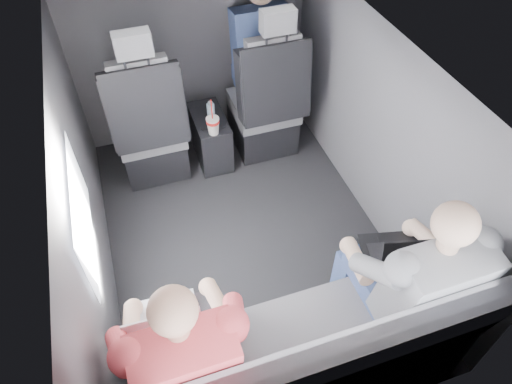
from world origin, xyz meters
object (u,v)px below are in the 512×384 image
object	(u,v)px
front_seat_right	(266,108)
laptop_black	(402,254)
passenger_rear_right	(408,277)
water_bottle	(211,112)
soda_cup	(213,125)
center_console	(211,137)
front_seat_left	(150,132)
rear_bench	(309,359)
laptop_white	(164,325)
passenger_rear_left	(184,349)
passenger_front_right	(260,49)

from	to	relation	value
front_seat_right	laptop_black	xyz separation A→B (m)	(0.13, -1.67, 0.23)
front_seat_right	passenger_rear_right	size ratio (longest dim) A/B	1.01
water_bottle	passenger_rear_right	distance (m)	1.88
soda_cup	front_seat_right	bearing A→B (deg)	18.79
center_console	passenger_rear_right	distance (m)	1.97
front_seat_left	water_bottle	xyz separation A→B (m)	(0.46, -0.01, 0.08)
laptop_black	passenger_rear_right	bearing A→B (deg)	-109.46
rear_bench	laptop_white	distance (m)	0.75
front_seat_right	rear_bench	distance (m)	1.96
rear_bench	passenger_rear_right	size ratio (longest dim) A/B	1.28
laptop_white	laptop_black	xyz separation A→B (m)	(1.21, -0.00, -0.00)
water_bottle	passenger_rear_left	bearing A→B (deg)	-108.04
laptop_white	center_console	bearing A→B (deg)	69.67
center_console	water_bottle	distance (m)	0.28
front_seat_right	center_console	xyz separation A→B (m)	(-0.45, 0.04, -0.20)
front_seat_right	passenger_front_right	distance (m)	0.44
front_seat_left	passenger_front_right	xyz separation A→B (m)	(0.94, 0.26, 0.36)
soda_cup	passenger_rear_left	size ratio (longest dim) A/B	0.24
rear_bench	soda_cup	xyz separation A→B (m)	(-0.01, 1.74, 0.17)
front_seat_left	rear_bench	xyz separation A→B (m)	(0.45, -1.90, -0.09)
soda_cup	passenger_rear_right	distance (m)	1.74
laptop_black	passenger_rear_right	size ratio (longest dim) A/B	0.31
soda_cup	laptop_black	xyz separation A→B (m)	(0.59, -1.51, 0.16)
rear_bench	laptop_white	xyz separation A→B (m)	(-0.63, 0.23, 0.32)
soda_cup	laptop_black	world-z (taller)	laptop_black
front_seat_left	front_seat_right	size ratio (longest dim) A/B	1.00
passenger_rear_left	soda_cup	bearing A→B (deg)	71.20
passenger_front_right	front_seat_right	bearing A→B (deg)	-98.75
passenger_rear_left	passenger_front_right	world-z (taller)	passenger_front_right
front_seat_left	laptop_white	size ratio (longest dim) A/B	3.76
soda_cup	passenger_rear_left	bearing A→B (deg)	-108.80
front_seat_right	soda_cup	size ratio (longest dim) A/B	4.36
front_seat_right	passenger_front_right	size ratio (longest dim) A/B	1.42
laptop_white	passenger_front_right	xyz separation A→B (m)	(1.12, 1.93, 0.13)
center_console	front_seat_left	bearing A→B (deg)	-174.93
soda_cup	passenger_rear_right	world-z (taller)	passenger_rear_right
front_seat_left	passenger_rear_right	xyz separation A→B (m)	(0.98, -1.81, 0.24)
front_seat_right	laptop_white	bearing A→B (deg)	-122.97
front_seat_right	passenger_rear_right	distance (m)	1.82
laptop_white	passenger_rear_right	size ratio (longest dim) A/B	0.27
laptop_white	laptop_black	distance (m)	1.21
front_seat_right	water_bottle	size ratio (longest dim) A/B	7.52
passenger_rear_left	passenger_front_right	bearing A→B (deg)	62.73
rear_bench	passenger_front_right	size ratio (longest dim) A/B	1.79
water_bottle	laptop_white	xyz separation A→B (m)	(-0.64, -1.66, 0.16)
passenger_rear_left	laptop_black	bearing A→B (deg)	6.65
front_seat_left	soda_cup	size ratio (longest dim) A/B	4.36
center_console	laptop_white	distance (m)	1.87
soda_cup	passenger_front_right	distance (m)	0.71
rear_bench	laptop_white	world-z (taller)	rear_bench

